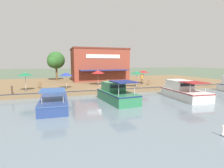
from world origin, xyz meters
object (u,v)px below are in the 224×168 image
at_px(patio_umbrella_back_row, 98,72).
at_px(cafe_chair_back_row_seat, 137,82).
at_px(cafe_chair_beside_entrance, 143,81).
at_px(motorboat_outer_channel, 114,94).
at_px(patio_umbrella_by_entrance, 137,73).
at_px(cafe_chair_mid_patio, 113,84).
at_px(patio_umbrella_near_quay_edge, 143,72).
at_px(cafe_chair_under_first_umbrella, 149,82).
at_px(cafe_chair_far_corner_seat, 108,82).
at_px(cafe_chair_facing_river, 40,85).
at_px(motorboat_second_along, 54,100).
at_px(mooring_post, 12,90).
at_px(motorboat_mid_row, 181,91).
at_px(patio_umbrella_mid_patio_right, 66,74).
at_px(tree_upstream_bank, 55,61).
at_px(waterfront_restaurant, 99,64).
at_px(patio_umbrella_far_corner, 25,74).
at_px(person_at_quay_edge, 142,77).

height_order(patio_umbrella_back_row, cafe_chair_back_row_seat, patio_umbrella_back_row).
xyz_separation_m(cafe_chair_beside_entrance, motorboat_outer_channel, (8.79, -8.26, -0.21)).
height_order(patio_umbrella_by_entrance, cafe_chair_mid_patio, patio_umbrella_by_entrance).
distance_m(patio_umbrella_back_row, patio_umbrella_near_quay_edge, 8.43).
height_order(cafe_chair_under_first_umbrella, motorboat_outer_channel, motorboat_outer_channel).
distance_m(cafe_chair_back_row_seat, motorboat_outer_channel, 10.43).
xyz_separation_m(cafe_chair_far_corner_seat, motorboat_outer_channel, (9.82, -2.26, -0.21)).
bearing_deg(cafe_chair_facing_river, cafe_chair_back_row_seat, 85.90).
xyz_separation_m(cafe_chair_far_corner_seat, motorboat_second_along, (10.25, -8.73, -0.46)).
bearing_deg(mooring_post, cafe_chair_back_row_seat, 100.86).
height_order(motorboat_mid_row, motorboat_outer_channel, motorboat_outer_channel).
distance_m(patio_umbrella_by_entrance, motorboat_second_along, 13.59).
bearing_deg(patio_umbrella_mid_patio_right, tree_upstream_bank, -174.29).
xyz_separation_m(cafe_chair_back_row_seat, tree_upstream_bank, (-12.32, -12.90, 3.64)).
height_order(cafe_chair_facing_river, motorboat_outer_channel, motorboat_outer_channel).
xyz_separation_m(waterfront_restaurant, mooring_post, (13.53, -13.88, -2.81)).
distance_m(cafe_chair_under_first_umbrella, motorboat_outer_channel, 11.69).
bearing_deg(motorboat_second_along, patio_umbrella_by_entrance, 116.64).
height_order(waterfront_restaurant, mooring_post, waterfront_restaurant).
height_order(cafe_chair_mid_patio, cafe_chair_facing_river, same).
distance_m(patio_umbrella_far_corner, person_at_quay_edge, 18.71).
distance_m(patio_umbrella_by_entrance, motorboat_outer_channel, 8.09).
xyz_separation_m(patio_umbrella_back_row, cafe_chair_beside_entrance, (1.17, 7.74, -1.72)).
height_order(cafe_chair_facing_river, motorboat_second_along, motorboat_second_along).
height_order(cafe_chair_mid_patio, tree_upstream_bank, tree_upstream_bank).
bearing_deg(patio_umbrella_mid_patio_right, mooring_post, -65.88).
bearing_deg(cafe_chair_back_row_seat, person_at_quay_edge, 134.88).
bearing_deg(cafe_chair_mid_patio, cafe_chair_back_row_seat, 104.92).
distance_m(motorboat_mid_row, mooring_post, 20.25).
xyz_separation_m(cafe_chair_under_first_umbrella, motorboat_second_along, (8.07, -15.32, -0.46)).
xyz_separation_m(cafe_chair_facing_river, cafe_chair_under_first_umbrella, (1.34, 17.34, 0.00)).
xyz_separation_m(person_at_quay_edge, mooring_post, (5.10, -19.63, -0.62)).
bearing_deg(cafe_chair_under_first_umbrella, mooring_post, -80.91).
relative_size(cafe_chair_facing_river, cafe_chair_back_row_seat, 1.00).
height_order(patio_umbrella_mid_patio_right, person_at_quay_edge, patio_umbrella_mid_patio_right).
relative_size(cafe_chair_back_row_seat, person_at_quay_edge, 0.47).
xyz_separation_m(patio_umbrella_by_entrance, motorboat_outer_channel, (5.59, -5.51, -1.95)).
distance_m(cafe_chair_back_row_seat, cafe_chair_far_corner_seat, 4.94).
relative_size(cafe_chair_mid_patio, cafe_chair_facing_river, 1.00).
bearing_deg(motorboat_outer_channel, cafe_chair_back_row_seat, 139.24).
distance_m(cafe_chair_under_first_umbrella, person_at_quay_edge, 2.05).
xyz_separation_m(waterfront_restaurant, tree_upstream_bank, (-2.24, -8.81, 0.79)).
bearing_deg(person_at_quay_edge, patio_umbrella_far_corner, -82.47).
bearing_deg(cafe_chair_under_first_umbrella, cafe_chair_mid_patio, -81.55).
bearing_deg(tree_upstream_bank, patio_umbrella_mid_patio_right, 5.71).
xyz_separation_m(waterfront_restaurant, cafe_chair_far_corner_seat, (8.15, -0.46, -2.85)).
bearing_deg(waterfront_restaurant, patio_umbrella_mid_patio_right, -35.14).
bearing_deg(tree_upstream_bank, patio_umbrella_near_quay_edge, 55.42).
distance_m(patio_umbrella_near_quay_edge, cafe_chair_facing_river, 17.54).
bearing_deg(person_at_quay_edge, waterfront_restaurant, -145.68).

